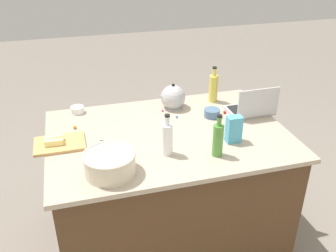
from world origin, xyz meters
TOP-DOWN VIEW (x-y plane):
  - ground_plane at (0.00, 0.00)m, footprint 12.00×12.00m
  - island_counter at (0.00, 0.00)m, footprint 1.52×1.06m
  - laptop at (-0.64, -0.11)m, footprint 0.31×0.23m
  - mixing_bowl_large at (0.42, 0.34)m, footprint 0.29×0.29m
  - bottle_vinegar at (0.07, 0.24)m, footprint 0.06×0.06m
  - bottle_oil at (-0.46, -0.38)m, footprint 0.07×0.07m
  - bottle_olive at (-0.20, 0.33)m, footprint 0.06×0.06m
  - kettle at (-0.14, -0.36)m, footprint 0.21×0.18m
  - cutting_board at (0.67, -0.03)m, footprint 0.30×0.22m
  - butter_stick_left at (0.70, -0.05)m, footprint 0.11×0.04m
  - butter_stick_right at (0.70, -0.01)m, footprint 0.11×0.04m
  - ramekin_small at (0.54, -0.45)m, footprint 0.09×0.09m
  - ramekin_medium at (-0.36, -0.14)m, footprint 0.11×0.11m
  - kitchen_timer at (0.43, 0.12)m, footprint 0.07×0.07m
  - candy_bag at (-0.36, 0.21)m, footprint 0.09×0.06m
  - candy_0 at (-0.05, -0.31)m, footprint 0.01×0.01m
  - candy_1 at (-0.23, 0.23)m, footprint 0.02×0.02m
  - candy_2 at (0.57, -0.22)m, footprint 0.02×0.02m
  - candy_3 at (-0.12, -0.19)m, footprint 0.01×0.01m
  - candy_4 at (-0.46, -0.16)m, footprint 0.02×0.02m
  - candy_5 at (-0.67, -0.31)m, footprint 0.02×0.02m

SIDE VIEW (x-z plane):
  - ground_plane at x=0.00m, z-range 0.00..0.00m
  - island_counter at x=0.00m, z-range 0.00..0.90m
  - candy_0 at x=-0.05m, z-range 0.90..0.91m
  - candy_3 at x=-0.12m, z-range 0.90..0.91m
  - candy_5 at x=-0.67m, z-range 0.90..0.92m
  - candy_1 at x=-0.23m, z-range 0.90..0.92m
  - cutting_board at x=0.67m, z-range 0.90..0.92m
  - candy_2 at x=0.57m, z-range 0.90..0.92m
  - candy_4 at x=-0.46m, z-range 0.90..0.92m
  - ramekin_small at x=0.54m, z-range 0.90..0.95m
  - ramekin_medium at x=-0.36m, z-range 0.90..0.95m
  - kitchen_timer at x=0.43m, z-range 0.90..0.97m
  - butter_stick_left at x=0.70m, z-range 0.92..0.95m
  - butter_stick_right at x=0.70m, z-range 0.92..0.95m
  - laptop at x=-0.64m, z-range 0.84..1.06m
  - mixing_bowl_large at x=0.42m, z-range 0.90..1.03m
  - kettle at x=-0.14m, z-range 0.88..1.08m
  - candy_bag at x=-0.36m, z-range 0.90..1.07m
  - bottle_vinegar at x=0.07m, z-range 0.88..1.13m
  - bottle_olive at x=-0.20m, z-range 0.87..1.13m
  - bottle_oil at x=-0.46m, z-range 0.87..1.15m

